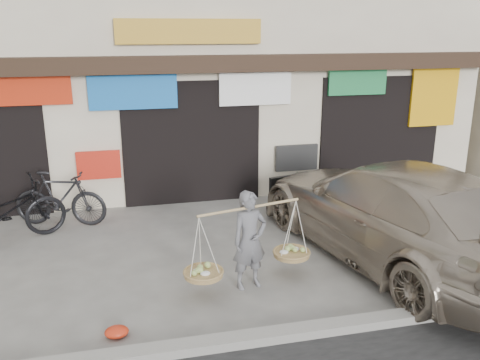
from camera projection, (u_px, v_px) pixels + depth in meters
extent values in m
plane|color=gray|center=(225.00, 270.00, 8.22)|extent=(70.00, 70.00, 0.00)
cube|color=gray|center=(258.00, 337.00, 6.34)|extent=(70.00, 0.25, 0.12)
cube|color=beige|center=(173.00, 38.00, 13.27)|extent=(14.00, 6.00, 7.00)
cube|color=black|center=(191.00, 64.00, 10.46)|extent=(14.00, 0.35, 0.35)
cube|color=black|center=(190.00, 141.00, 11.33)|extent=(3.00, 0.60, 2.70)
cube|color=black|center=(374.00, 132.00, 12.33)|extent=(3.00, 0.60, 2.70)
cube|color=red|center=(29.00, 90.00, 9.95)|extent=(1.60, 0.08, 0.60)
cube|color=blue|center=(133.00, 92.00, 10.42)|extent=(1.80, 0.08, 0.70)
cube|color=white|center=(255.00, 89.00, 11.00)|extent=(1.60, 0.08, 0.70)
cube|color=#1F7C43|center=(357.00, 81.00, 11.50)|extent=(1.40, 0.08, 0.60)
cube|color=#EAA20C|center=(434.00, 97.00, 12.07)|extent=(1.20, 0.08, 1.40)
cube|color=red|center=(99.00, 165.00, 10.68)|extent=(0.90, 0.08, 0.60)
cube|color=#262626|center=(297.00, 158.00, 11.68)|extent=(1.00, 0.08, 0.60)
cube|color=gold|center=(190.00, 31.00, 10.34)|extent=(3.00, 0.08, 0.50)
imported|color=slate|center=(250.00, 240.00, 7.51)|extent=(0.62, 0.48, 1.51)
cylinder|color=tan|center=(250.00, 207.00, 7.36)|extent=(1.61, 0.42, 0.04)
cylinder|color=#A3834E|center=(204.00, 274.00, 7.29)|extent=(0.56, 0.56, 0.07)
ellipsoid|color=#A5BF66|center=(203.00, 270.00, 7.28)|extent=(0.39, 0.39, 0.10)
cylinder|color=#A3834E|center=(292.00, 254.00, 7.94)|extent=(0.56, 0.56, 0.07)
ellipsoid|color=#A5BF66|center=(292.00, 250.00, 7.92)|extent=(0.39, 0.39, 0.10)
imported|color=black|center=(2.00, 213.00, 9.11)|extent=(2.36, 1.56, 1.17)
imported|color=black|center=(60.00, 198.00, 9.97)|extent=(1.91, 1.05, 1.11)
imported|color=#A69885|center=(392.00, 211.00, 8.48)|extent=(3.44, 6.11, 1.67)
cube|color=black|center=(305.00, 183.00, 10.94)|extent=(1.69, 0.44, 0.45)
cube|color=silver|center=(303.00, 187.00, 11.03)|extent=(0.45, 0.11, 0.12)
ellipsoid|color=red|center=(117.00, 332.00, 6.44)|extent=(0.31, 0.25, 0.14)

